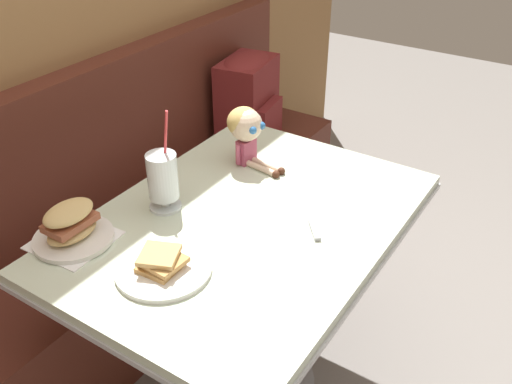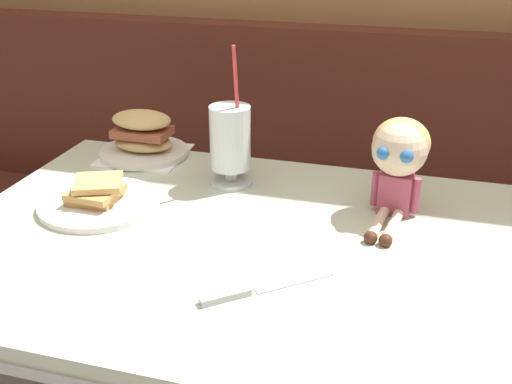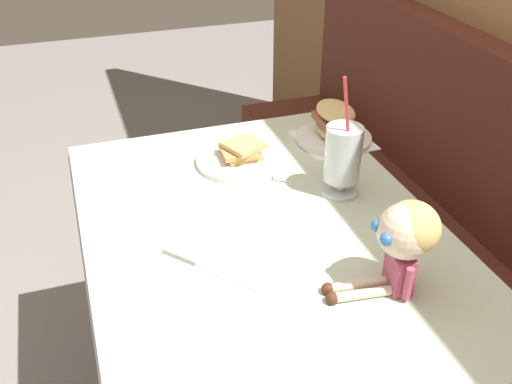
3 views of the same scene
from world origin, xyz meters
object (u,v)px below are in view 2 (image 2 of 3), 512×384
at_px(sandwich_plate, 143,138).
at_px(milkshake_glass, 230,141).
at_px(toast_plate, 99,200).
at_px(butter_knife, 245,292).
at_px(seated_doll, 399,154).

bearing_deg(sandwich_plate, milkshake_glass, -21.66).
bearing_deg(sandwich_plate, toast_plate, -82.95).
distance_m(milkshake_glass, sandwich_plate, 0.29).
xyz_separation_m(milkshake_glass, butter_knife, (0.16, -0.41, -0.10)).
bearing_deg(seated_doll, milkshake_glass, 172.56).
xyz_separation_m(milkshake_glass, sandwich_plate, (-0.26, 0.10, -0.05)).
bearing_deg(sandwich_plate, seated_doll, -13.63).
bearing_deg(seated_doll, butter_knife, -119.27).
distance_m(butter_knife, seated_doll, 0.44).
bearing_deg(milkshake_glass, sandwich_plate, 158.34).
distance_m(toast_plate, milkshake_glass, 0.31).
bearing_deg(butter_knife, milkshake_glass, 111.09).
xyz_separation_m(toast_plate, sandwich_plate, (-0.04, 0.29, 0.03)).
bearing_deg(toast_plate, seated_doll, 13.32).
relative_size(toast_plate, seated_doll, 1.11).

